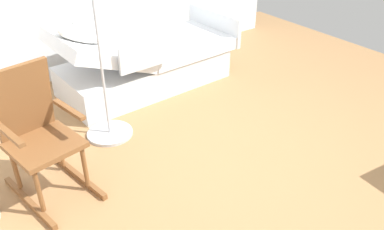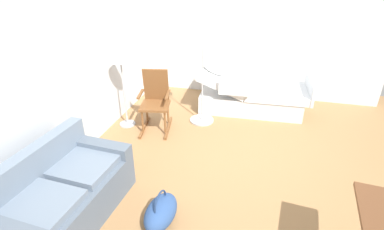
{
  "view_description": "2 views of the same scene",
  "coord_description": "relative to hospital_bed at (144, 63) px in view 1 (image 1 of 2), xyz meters",
  "views": [
    {
      "loc": [
        -2.03,
        2.09,
        2.18
      ],
      "look_at": [
        -0.04,
        0.66,
        0.7
      ],
      "focal_mm": 37.37,
      "sensor_mm": 36.0,
      "label": 1
    },
    {
      "loc": [
        -3.69,
        -0.19,
        2.61
      ],
      "look_at": [
        -0.12,
        0.73,
        0.73
      ],
      "focal_mm": 27.68,
      "sensor_mm": 36.0,
      "label": 2
    }
  ],
  "objects": [
    {
      "name": "ground_plane",
      "position": [
        -1.8,
        -0.03,
        -0.3
      ],
      "size": [
        6.42,
        6.42,
        0.0
      ],
      "primitive_type": "plane",
      "color": "#9E7247"
    },
    {
      "name": "hospital_bed",
      "position": [
        0.0,
        0.0,
        0.0
      ],
      "size": [
        1.08,
        2.15,
        0.95
      ],
      "color": "silver",
      "rests_on": "ground"
    },
    {
      "name": "iv_pole",
      "position": [
        -0.71,
        0.82,
        -0.05
      ],
      "size": [
        0.44,
        0.44,
        1.69
      ],
      "color": "#B2B5BA",
      "rests_on": "ground"
    },
    {
      "name": "rocking_chair",
      "position": [
        -1.14,
        1.55,
        0.21
      ],
      "size": [
        0.83,
        0.6,
        1.05
      ],
      "color": "brown",
      "rests_on": "ground"
    }
  ]
}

